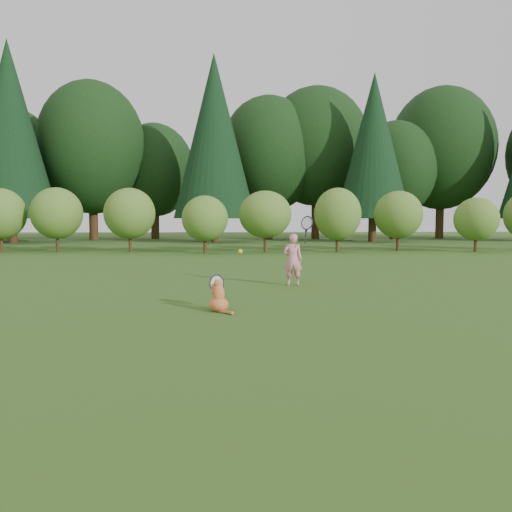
{
  "coord_description": "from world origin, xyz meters",
  "views": [
    {
      "loc": [
        -0.33,
        -8.58,
        1.37
      ],
      "look_at": [
        0.2,
        0.8,
        0.7
      ],
      "focal_mm": 35.0,
      "sensor_mm": 36.0,
      "label": 1
    }
  ],
  "objects": [
    {
      "name": "woodland_backdrop",
      "position": [
        0.0,
        23.0,
        7.5
      ],
      "size": [
        48.0,
        10.0,
        15.0
      ],
      "primitive_type": null,
      "color": "black",
      "rests_on": "ground"
    },
    {
      "name": "tennis_ball",
      "position": [
        -0.12,
        -0.23,
        0.85
      ],
      "size": [
        0.07,
        0.07,
        0.07
      ],
      "color": "gold",
      "rests_on": "ground"
    },
    {
      "name": "shrub_row",
      "position": [
        0.0,
        13.0,
        1.4
      ],
      "size": [
        28.0,
        3.0,
        2.8
      ],
      "primitive_type": null,
      "color": "#4E6F22",
      "rests_on": "ground"
    },
    {
      "name": "child",
      "position": [
        1.05,
        1.83,
        0.57
      ],
      "size": [
        0.64,
        0.43,
        1.63
      ],
      "rotation": [
        0.0,
        0.0,
        3.05
      ],
      "color": "pink",
      "rests_on": "ground"
    },
    {
      "name": "ground",
      "position": [
        0.0,
        0.0,
        0.0
      ],
      "size": [
        100.0,
        100.0,
        0.0
      ],
      "primitive_type": "plane",
      "color": "#2B4D15",
      "rests_on": "ground"
    },
    {
      "name": "cat",
      "position": [
        -0.48,
        -1.09,
        0.26
      ],
      "size": [
        0.45,
        0.68,
        0.69
      ],
      "rotation": [
        0.0,
        0.0,
        0.27
      ],
      "color": "#B55C22",
      "rests_on": "ground"
    }
  ]
}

